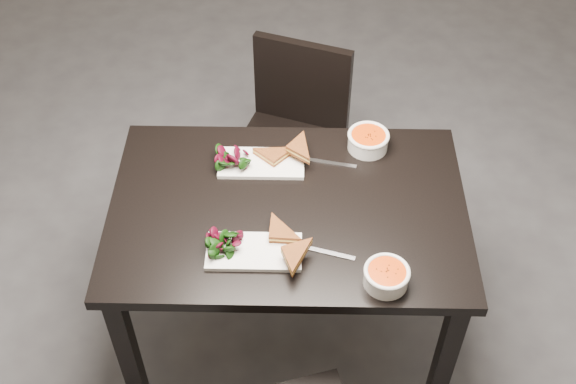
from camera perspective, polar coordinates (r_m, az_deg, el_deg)
The scene contains 13 objects.
ground at distance 3.16m, azimuth 2.68°, elevation -6.79°, with size 5.00×5.00×0.00m, color #47474C.
table at distance 2.48m, azimuth 0.00°, elevation -2.69°, with size 1.20×0.80×0.75m.
chair_far at distance 3.09m, azimuth 0.41°, elevation 5.01°, with size 0.53×0.53×0.85m.
plate_near at distance 2.27m, azimuth -2.71°, elevation -4.74°, with size 0.30×0.15×0.02m, color white.
sandwich_near at distance 2.25m, azimuth -1.06°, elevation -3.97°, with size 0.15×0.11×0.05m, color #9F4E21, non-canonical shape.
salad_near at distance 2.26m, azimuth -5.27°, elevation -4.24°, with size 0.09×0.08×0.04m, color black, non-canonical shape.
soup_bowl_near at distance 2.20m, azimuth 7.81°, elevation -6.59°, with size 0.14×0.14×0.06m.
cutlery_near at distance 2.28m, azimuth 3.14°, elevation -4.80°, with size 0.18×0.02×0.00m, color silver.
plate_far at distance 2.54m, azimuth -2.12°, elevation 2.30°, with size 0.30×0.15×0.02m, color white.
sandwich_far at distance 2.51m, azimuth -0.67°, elevation 2.57°, with size 0.15×0.11×0.05m, color #9F4E21, non-canonical shape.
salad_far at distance 2.53m, azimuth -4.40°, elevation 2.78°, with size 0.09×0.08×0.04m, color black, non-canonical shape.
soup_bowl_far at distance 2.60m, azimuth 6.37°, elevation 4.13°, with size 0.15×0.15×0.07m.
cutlery_far at distance 2.55m, azimuth 3.45°, elevation 2.31°, with size 0.18×0.02×0.00m, color silver.
Camera 1 is at (-0.11, -1.89, 2.52)m, focal length 44.85 mm.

